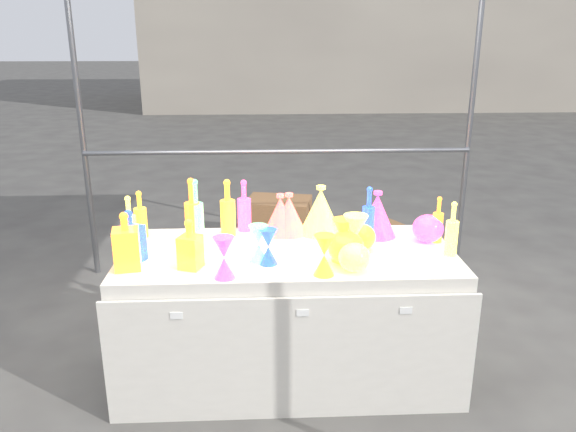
{
  "coord_description": "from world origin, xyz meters",
  "views": [
    {
      "loc": [
        -0.14,
        -2.83,
        1.87
      ],
      "look_at": [
        0.0,
        0.0,
        0.95
      ],
      "focal_mm": 35.0,
      "sensor_mm": 36.0,
      "label": 1
    }
  ],
  "objects_px": {
    "globe_0": "(346,249)",
    "lampshade_0": "(289,214)",
    "bottle_0": "(140,214)",
    "cardboard_box_closed": "(279,221)",
    "display_table": "(288,314)",
    "decanter_0": "(190,244)",
    "hourglass_0": "(324,255)"
  },
  "relations": [
    {
      "from": "globe_0",
      "to": "lampshade_0",
      "type": "relative_size",
      "value": 0.76
    },
    {
      "from": "bottle_0",
      "to": "globe_0",
      "type": "distance_m",
      "value": 1.21
    },
    {
      "from": "cardboard_box_closed",
      "to": "display_table",
      "type": "bearing_deg",
      "value": -78.37
    },
    {
      "from": "cardboard_box_closed",
      "to": "decanter_0",
      "type": "height_order",
      "value": "decanter_0"
    },
    {
      "from": "cardboard_box_closed",
      "to": "lampshade_0",
      "type": "relative_size",
      "value": 2.33
    },
    {
      "from": "decanter_0",
      "to": "lampshade_0",
      "type": "height_order",
      "value": "decanter_0"
    },
    {
      "from": "cardboard_box_closed",
      "to": "bottle_0",
      "type": "distance_m",
      "value": 2.17
    },
    {
      "from": "bottle_0",
      "to": "hourglass_0",
      "type": "distance_m",
      "value": 1.16
    },
    {
      "from": "hourglass_0",
      "to": "globe_0",
      "type": "distance_m",
      "value": 0.2
    },
    {
      "from": "bottle_0",
      "to": "cardboard_box_closed",
      "type": "bearing_deg",
      "value": 65.58
    },
    {
      "from": "hourglass_0",
      "to": "globe_0",
      "type": "bearing_deg",
      "value": 49.66
    },
    {
      "from": "cardboard_box_closed",
      "to": "hourglass_0",
      "type": "xyz_separation_m",
      "value": [
        0.14,
        -2.46,
        0.64
      ]
    },
    {
      "from": "cardboard_box_closed",
      "to": "lampshade_0",
      "type": "bearing_deg",
      "value": -77.83
    },
    {
      "from": "display_table",
      "to": "decanter_0",
      "type": "distance_m",
      "value": 0.74
    },
    {
      "from": "bottle_0",
      "to": "hourglass_0",
      "type": "relative_size",
      "value": 1.34
    },
    {
      "from": "decanter_0",
      "to": "display_table",
      "type": "bearing_deg",
      "value": 40.94
    },
    {
      "from": "hourglass_0",
      "to": "bottle_0",
      "type": "bearing_deg",
      "value": 149.37
    },
    {
      "from": "bottle_0",
      "to": "decanter_0",
      "type": "xyz_separation_m",
      "value": [
        0.34,
        -0.47,
        -0.01
      ]
    },
    {
      "from": "display_table",
      "to": "lampshade_0",
      "type": "bearing_deg",
      "value": 86.14
    },
    {
      "from": "cardboard_box_closed",
      "to": "hourglass_0",
      "type": "distance_m",
      "value": 2.55
    },
    {
      "from": "cardboard_box_closed",
      "to": "hourglass_0",
      "type": "height_order",
      "value": "hourglass_0"
    },
    {
      "from": "hourglass_0",
      "to": "decanter_0",
      "type": "bearing_deg",
      "value": 169.82
    },
    {
      "from": "decanter_0",
      "to": "lampshade_0",
      "type": "xyz_separation_m",
      "value": [
        0.52,
        0.48,
        -0.01
      ]
    },
    {
      "from": "decanter_0",
      "to": "hourglass_0",
      "type": "bearing_deg",
      "value": 9.31
    },
    {
      "from": "cardboard_box_closed",
      "to": "hourglass_0",
      "type": "relative_size",
      "value": 2.81
    },
    {
      "from": "display_table",
      "to": "lampshade_0",
      "type": "relative_size",
      "value": 7.45
    },
    {
      "from": "display_table",
      "to": "bottle_0",
      "type": "height_order",
      "value": "bottle_0"
    },
    {
      "from": "bottle_0",
      "to": "lampshade_0",
      "type": "relative_size",
      "value": 1.12
    },
    {
      "from": "display_table",
      "to": "cardboard_box_closed",
      "type": "height_order",
      "value": "display_table"
    },
    {
      "from": "cardboard_box_closed",
      "to": "bottle_0",
      "type": "relative_size",
      "value": 2.09
    },
    {
      "from": "display_table",
      "to": "hourglass_0",
      "type": "height_order",
      "value": "hourglass_0"
    },
    {
      "from": "display_table",
      "to": "globe_0",
      "type": "bearing_deg",
      "value": -29.19
    }
  ]
}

